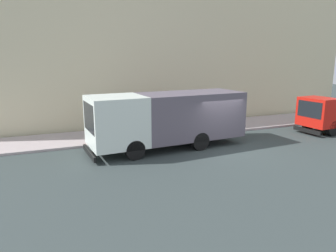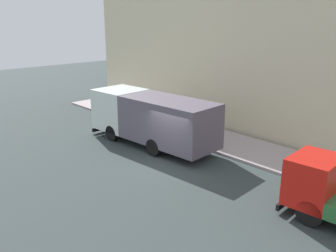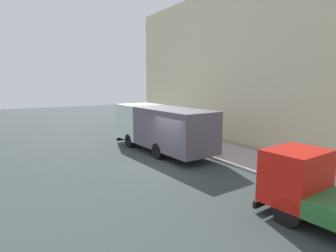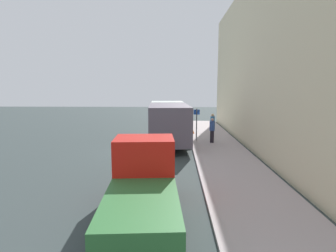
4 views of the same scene
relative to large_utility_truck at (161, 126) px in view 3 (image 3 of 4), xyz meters
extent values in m
plane|color=#343E3E|center=(-1.39, -2.64, -1.63)|extent=(80.00, 80.00, 0.00)
cube|color=#AEA0A2|center=(3.31, -2.64, -1.56)|extent=(3.41, 30.00, 0.13)
cube|color=beige|center=(5.52, -2.64, 3.91)|extent=(0.50, 30.00, 11.08)
cube|color=white|center=(-0.17, 2.70, 0.03)|extent=(2.68, 2.74, 2.38)
cube|color=black|center=(-0.26, 3.97, 0.32)|extent=(2.12, 0.20, 1.33)
cube|color=#5C5462|center=(0.09, -1.32, 0.02)|extent=(2.87, 5.63, 2.37)
cube|color=black|center=(-0.26, 4.05, -1.37)|extent=(2.43, 0.28, 0.24)
cylinder|color=black|center=(-1.25, 2.11, -1.16)|extent=(0.36, 0.95, 0.93)
cylinder|color=black|center=(0.97, 2.26, -1.16)|extent=(0.36, 0.95, 0.93)
cylinder|color=black|center=(-1.02, -1.39, -1.16)|extent=(0.36, 0.95, 0.93)
cylinder|color=black|center=(1.19, -1.25, -1.16)|extent=(0.36, 0.95, 0.93)
cube|color=red|center=(-0.54, -9.80, -0.27)|extent=(2.14, 1.71, 1.75)
cube|color=black|center=(-0.60, -9.04, -0.06)|extent=(1.71, 0.19, 0.98)
cube|color=black|center=(-0.61, -8.96, -1.36)|extent=(1.95, 0.27, 0.24)
cylinder|color=black|center=(-1.38, -10.18, -1.15)|extent=(0.37, 0.97, 0.95)
cylinder|color=black|center=(0.34, -10.05, -1.15)|extent=(0.37, 0.97, 0.95)
cylinder|color=black|center=(3.09, -0.30, -1.08)|extent=(0.38, 0.38, 0.85)
cylinder|color=#324F92|center=(3.09, -0.30, -0.32)|extent=(0.51, 0.51, 0.67)
sphere|color=#D99F8E|center=(3.09, -0.30, 0.12)|extent=(0.21, 0.21, 0.21)
cylinder|color=brown|center=(3.50, 2.64, -1.06)|extent=(0.34, 0.34, 0.87)
cylinder|color=#276096|center=(3.50, 2.64, -0.30)|extent=(0.45, 0.45, 0.67)
sphere|color=#D8AA7F|center=(3.50, 2.64, 0.16)|extent=(0.24, 0.24, 0.24)
cone|color=orange|center=(1.90, 3.49, -1.22)|extent=(0.39, 0.39, 0.56)
cylinder|color=#4C5156|center=(2.04, 0.41, -0.33)|extent=(0.08, 0.08, 2.34)
cube|color=blue|center=(2.04, 0.43, 0.59)|extent=(0.44, 0.03, 0.36)
camera|label=1|loc=(-14.55, 5.85, 2.99)|focal=33.21mm
camera|label=2|loc=(-12.68, -15.14, 5.41)|focal=39.04mm
camera|label=3|loc=(-8.79, -15.24, 2.79)|focal=30.18mm
camera|label=4|loc=(0.57, -18.90, 2.30)|focal=28.62mm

